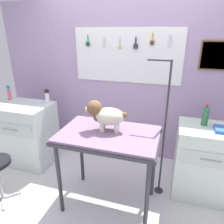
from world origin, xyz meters
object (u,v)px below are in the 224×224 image
grooming_arm (163,138)px  dog (105,115)px  soda_bottle (205,116)px  counter_left (26,133)px  cabinet_right (205,162)px  grooming_table (109,141)px  spray_bottle_tall (47,97)px

grooming_arm → dog: bearing=-152.8°
dog → soda_bottle: 1.14m
counter_left → cabinet_right: (2.48, 0.04, -0.02)m
dog → counter_left: size_ratio=0.48×
grooming_table → dog: size_ratio=2.37×
grooming_arm → soda_bottle: bearing=25.6°
soda_bottle → cabinet_right: bearing=-41.2°
grooming_arm → cabinet_right: bearing=15.7°
dog → soda_bottle: (1.01, 0.51, -0.09)m
counter_left → dog: bearing=-16.2°
counter_left → soda_bottle: (2.41, 0.10, 0.54)m
counter_left → spray_bottle_tall: bearing=27.1°
dog → counter_left: bearing=163.8°
cabinet_right → spray_bottle_tall: (-2.15, 0.13, 0.56)m
cabinet_right → grooming_arm: bearing=-164.3°
cabinet_right → spray_bottle_tall: 2.23m
grooming_table → soda_bottle: 1.12m
counter_left → soda_bottle: size_ratio=3.71×
grooming_arm → cabinet_right: 0.61m
grooming_arm → cabinet_right: grooming_arm is taller
spray_bottle_tall → grooming_table: bearing=-29.1°
grooming_arm → dog: 0.73m
grooming_table → spray_bottle_tall: spray_bottle_tall is taller
grooming_table → grooming_arm: (0.53, 0.35, -0.06)m
dog → counter_left: (-1.39, 0.40, -0.62)m
dog → counter_left: 1.58m
cabinet_right → grooming_table: bearing=-154.4°
grooming_table → dog: 0.27m
counter_left → spray_bottle_tall: 0.65m
dog → cabinet_right: bearing=22.1°
grooming_table → spray_bottle_tall: size_ratio=5.12×
grooming_arm → dog: (-0.59, -0.30, 0.32)m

